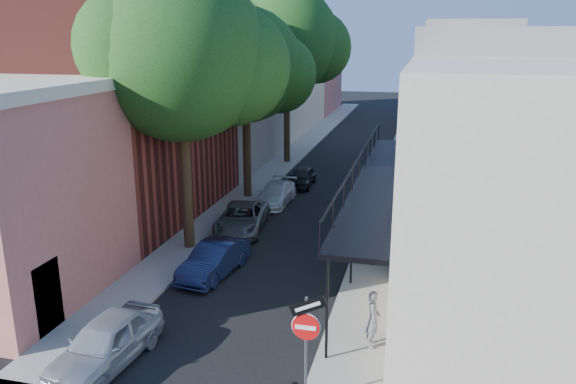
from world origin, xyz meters
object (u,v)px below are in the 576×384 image
Objects in this scene: oak_near at (193,57)px; parked_car_b at (214,260)px; oak_far at (294,42)px; parked_car_a at (106,343)px; parked_car_c at (242,218)px; pedestrian at (373,318)px; parked_car_e at (302,177)px; parked_car_d at (276,194)px; oak_mid at (254,68)px; sign_post at (306,331)px.

parked_car_b is at bearing -58.35° from oak_near.
parked_car_a is at bearing -88.11° from oak_far.
pedestrian is at bearing -59.11° from parked_car_c.
pedestrian is (6.26, -3.78, 0.36)m from parked_car_b.
parked_car_c is 8.42m from parked_car_e.
parked_car_d is at bearing 98.70° from parked_car_b.
oak_near is 6.68× the size of pedestrian.
oak_mid is 2.58× the size of parked_car_a.
parked_car_a is (0.85, -25.85, -7.58)m from oak_far.
oak_near is 1.12× the size of oak_mid.
oak_far is 21.04m from parked_car_b.
oak_far reaches higher than parked_car_a.
parked_car_b is (0.69, 6.31, -0.06)m from parked_car_a.
sign_post is 5.84m from parked_car_a.
oak_far is 3.01× the size of parked_car_a.
parked_car_b is at bearing -92.40° from parked_car_e.
parked_car_e is (1.97, 10.79, -7.32)m from oak_near.
sign_post reaches higher than pedestrian.
parked_car_e is at bearing 79.66° from oak_near.
oak_near is at bearing 125.09° from sign_post.
oak_far reaches higher than pedestrian.
parked_car_b is 4.99m from parked_car_c.
oak_near reaches higher than parked_car_e.
oak_far reaches higher than parked_car_c.
pedestrian is at bearing 66.39° from sign_post.
parked_car_c is 1.12× the size of parked_car_d.
oak_near is 11.44m from parked_car_a.
parked_car_d is (1.40, -10.14, -7.69)m from oak_far.
parked_car_b is at bearing -87.94° from parked_car_d.
parked_car_a reaches higher than parked_car_d.
pedestrian is at bearing -38.90° from oak_near.
oak_far is 12.80m from parked_car_d.
parked_car_d is at bearing -36.85° from oak_mid.
oak_mid is 2.61× the size of parked_car_d.
oak_near is 8.01m from oak_mid.
oak_mid is at bearing -126.26° from parked_car_e.
sign_post is 19.14m from oak_mid.
parked_car_b is at bearing -85.47° from oak_far.
pedestrian is at bearing -71.74° from parked_car_e.
oak_near is (-6.53, 9.29, 5.84)m from sign_post.
parked_car_e is at bearing 102.79° from sign_post.
parked_car_d is (0.40, 4.45, -0.04)m from parked_car_c.
oak_near is 13.18m from parked_car_e.
parked_car_e is at bearing 10.45° from pedestrian.
parked_car_a is 1.01× the size of parked_car_d.
pedestrian is (6.96, 2.53, 0.30)m from parked_car_a.
oak_far reaches higher than oak_near.
oak_near reaches higher than parked_car_b.
parked_car_a is at bearing 101.51° from pedestrian.
parked_car_a reaches higher than parked_car_e.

